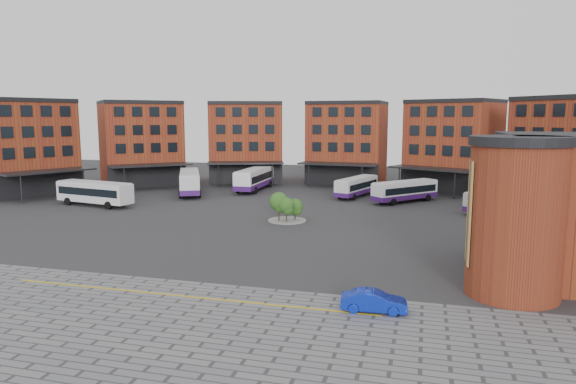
% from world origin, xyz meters
% --- Properties ---
extents(ground, '(160.00, 160.00, 0.00)m').
position_xyz_m(ground, '(0.00, 0.00, 0.00)').
color(ground, '#28282B').
rests_on(ground, ground).
extents(paving_zone, '(50.00, 22.00, 0.02)m').
position_xyz_m(paving_zone, '(2.00, -22.00, 0.01)').
color(paving_zone, slate).
rests_on(paving_zone, ground).
extents(yellow_line, '(26.00, 0.15, 0.02)m').
position_xyz_m(yellow_line, '(2.00, -14.00, 0.03)').
color(yellow_line, gold).
rests_on(yellow_line, paving_zone).
extents(main_building, '(94.14, 42.48, 14.60)m').
position_xyz_m(main_building, '(-4.77, 38.25, 7.23)').
color(main_building, maroon).
rests_on(main_building, ground).
extents(tree_island, '(4.40, 4.40, 3.39)m').
position_xyz_m(tree_island, '(1.97, 11.62, 1.77)').
color(tree_island, gray).
rests_on(tree_island, ground).
extents(bus_a, '(11.77, 4.75, 3.25)m').
position_xyz_m(bus_a, '(-25.62, 15.08, 1.93)').
color(bus_a, silver).
rests_on(bus_a, ground).
extents(bus_b, '(8.12, 12.57, 3.55)m').
position_xyz_m(bus_b, '(-18.02, 28.14, 1.92)').
color(bus_b, silver).
rests_on(bus_b, ground).
extents(bus_c, '(3.28, 12.60, 3.54)m').
position_xyz_m(bus_c, '(-9.66, 34.75, 1.92)').
color(bus_c, white).
rests_on(bus_c, ground).
extents(bus_d, '(5.37, 10.52, 2.90)m').
position_xyz_m(bus_d, '(7.30, 32.21, 1.57)').
color(bus_d, silver).
rests_on(bus_d, ground).
extents(bus_e, '(8.91, 9.53, 2.99)m').
position_xyz_m(bus_e, '(14.49, 28.95, 1.62)').
color(bus_e, white).
rests_on(bus_e, ground).
extents(bus_f, '(7.11, 9.75, 2.81)m').
position_xyz_m(bus_f, '(25.18, 24.50, 1.52)').
color(bus_f, silver).
rests_on(bus_f, ground).
extents(blue_car, '(4.12, 1.71, 1.32)m').
position_xyz_m(blue_car, '(14.42, -13.39, 0.66)').
color(blue_car, '#0D25B3').
rests_on(blue_car, ground).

